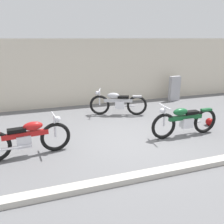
# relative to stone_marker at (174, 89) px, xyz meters

# --- Properties ---
(ground_plane) EXTENTS (40.00, 40.00, 0.00)m
(ground_plane) POSITION_rel_stone_marker_xyz_m (-3.33, -3.44, -0.55)
(ground_plane) COLOR slate
(building_wall) EXTENTS (18.00, 0.30, 2.68)m
(building_wall) POSITION_rel_stone_marker_xyz_m (-3.33, 0.69, 0.79)
(building_wall) COLOR beige
(building_wall) RESTS_ON ground_plane
(curb_strip) EXTENTS (18.00, 0.24, 0.12)m
(curb_strip) POSITION_rel_stone_marker_xyz_m (-3.33, -5.20, -0.49)
(curb_strip) COLOR #B7B2A8
(curb_strip) RESTS_ON ground_plane
(stone_marker) EXTENTS (0.53, 0.25, 1.09)m
(stone_marker) POSITION_rel_stone_marker_xyz_m (0.00, 0.00, 0.00)
(stone_marker) COLOR #9E9EA3
(stone_marker) RESTS_ON ground_plane
(helmet) EXTENTS (0.24, 0.24, 0.24)m
(helmet) POSITION_rel_stone_marker_xyz_m (-0.68, -3.14, -0.42)
(helmet) COLOR maroon
(helmet) RESTS_ON ground_plane
(motorcycle_silver) EXTENTS (1.97, 0.93, 0.93)m
(motorcycle_silver) POSITION_rel_stone_marker_xyz_m (-3.10, -1.16, -0.10)
(motorcycle_silver) COLOR black
(motorcycle_silver) RESTS_ON ground_plane
(motorcycle_green) EXTENTS (2.11, 0.59, 0.94)m
(motorcycle_green) POSITION_rel_stone_marker_xyz_m (-1.96, -3.59, -0.09)
(motorcycle_green) COLOR black
(motorcycle_green) RESTS_ON ground_plane
(motorcycle_red) EXTENTS (2.11, 0.59, 0.94)m
(motorcycle_red) POSITION_rel_stone_marker_xyz_m (-6.20, -3.45, -0.09)
(motorcycle_red) COLOR black
(motorcycle_red) RESTS_ON ground_plane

